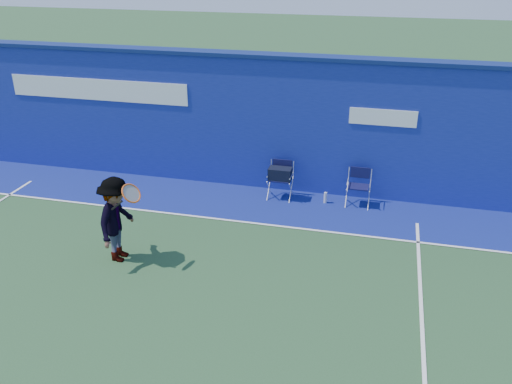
% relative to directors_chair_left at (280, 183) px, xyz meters
% --- Properties ---
extents(ground, '(80.00, 80.00, 0.00)m').
position_rel_directors_chair_left_xyz_m(ground, '(-1.52, -4.55, -0.35)').
color(ground, '#274A28').
rests_on(ground, ground).
extents(stadium_wall, '(24.00, 0.50, 3.08)m').
position_rel_directors_chair_left_xyz_m(stadium_wall, '(-1.52, 0.65, 1.20)').
color(stadium_wall, navy).
rests_on(stadium_wall, ground).
extents(out_of_bounds_strip, '(24.00, 1.80, 0.01)m').
position_rel_directors_chair_left_xyz_m(out_of_bounds_strip, '(-1.52, -0.45, -0.35)').
color(out_of_bounds_strip, navy).
rests_on(out_of_bounds_strip, ground).
extents(court_lines, '(24.00, 12.00, 0.01)m').
position_rel_directors_chair_left_xyz_m(court_lines, '(-1.52, -3.95, -0.34)').
color(court_lines, white).
rests_on(court_lines, out_of_bounds_strip).
extents(directors_chair_left, '(0.50, 0.45, 0.84)m').
position_rel_directors_chair_left_xyz_m(directors_chair_left, '(0.00, 0.00, 0.00)').
color(directors_chair_left, silver).
rests_on(directors_chair_left, ground).
extents(directors_chair_right, '(0.48, 0.43, 0.81)m').
position_rel_directors_chair_left_xyz_m(directors_chair_right, '(1.72, 0.05, -0.10)').
color(directors_chair_right, silver).
rests_on(directors_chair_right, ground).
extents(water_bottle, '(0.07, 0.07, 0.25)m').
position_rel_directors_chair_left_xyz_m(water_bottle, '(1.03, -0.02, -0.23)').
color(water_bottle, silver).
rests_on(water_bottle, ground).
extents(tennis_player, '(0.88, 1.03, 1.58)m').
position_rel_directors_chair_left_xyz_m(tennis_player, '(-2.28, -3.24, 0.44)').
color(tennis_player, '#EA4738').
rests_on(tennis_player, ground).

